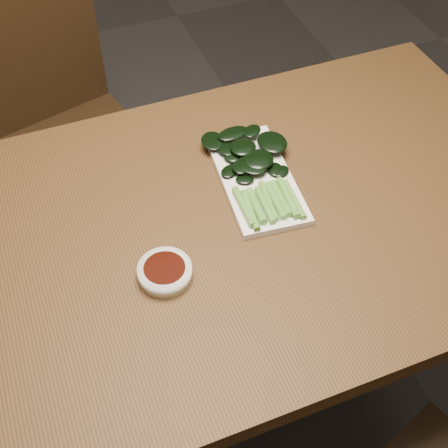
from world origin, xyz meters
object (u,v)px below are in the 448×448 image
at_px(table, 216,246).
at_px(chair_far, 56,133).
at_px(serving_plate, 256,178).
at_px(sauce_bowl, 165,272).
at_px(gai_lan, 256,168).

xyz_separation_m(table, chair_far, (-0.22, 0.71, -0.19)).
height_order(chair_far, serving_plate, chair_far).
xyz_separation_m(table, sauce_bowl, (-0.13, -0.09, 0.09)).
bearing_deg(gai_lan, sauce_bowl, -145.10).
xyz_separation_m(sauce_bowl, gai_lan, (0.25, 0.17, 0.01)).
bearing_deg(table, chair_far, 107.06).
bearing_deg(gai_lan, table, -144.14).
bearing_deg(serving_plate, gai_lan, 77.09).
relative_size(table, chair_far, 1.57).
height_order(table, sauce_bowl, sauce_bowl).
bearing_deg(table, gai_lan, 35.86).
xyz_separation_m(serving_plate, gai_lan, (0.00, 0.01, 0.02)).
relative_size(sauce_bowl, gai_lan, 0.32).
bearing_deg(chair_far, table, -88.14).
relative_size(table, serving_plate, 4.58).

